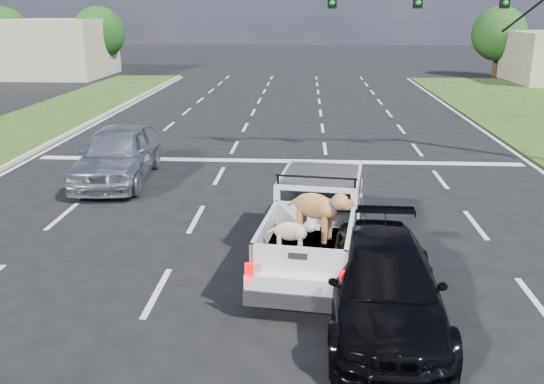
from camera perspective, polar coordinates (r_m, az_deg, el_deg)
The scene contains 10 objects.
ground at distance 10.93m, azimuth -2.27°, elevation -10.16°, with size 160.00×160.00×0.00m, color black.
road_markings at distance 16.99m, azimuth -0.12°, elevation 0.20°, with size 17.75×60.00×0.01m.
traffic_signal at distance 21.05m, azimuth 21.34°, elevation 15.47°, with size 9.11×0.31×7.00m.
building_left at distance 50.31m, azimuth -21.86°, elevation 13.11°, with size 10.00×8.00×4.40m, color #B5AA8A.
tree_far_b at distance 53.82m, azimuth -25.07°, elevation 14.11°, with size 4.20×4.20×5.40m.
tree_far_c at distance 50.60m, azimuth -16.79°, elevation 14.86°, with size 4.20×4.20×5.40m.
tree_far_d at distance 49.96m, azimuth 21.59°, elevation 14.37°, with size 4.20×4.20×5.40m.
pickup_truck at distance 12.00m, azimuth 4.28°, elevation -2.99°, with size 2.41×5.17×1.87m.
silver_sedan at distance 18.39m, azimuth -15.05°, elevation 3.68°, with size 2.02×5.01×1.71m, color silver.
black_coupe at distance 9.98m, azimuth 10.99°, elevation -9.01°, with size 1.89×4.65×1.35m, color black.
Camera 1 is at (1.00, -9.62, 5.09)m, focal length 38.00 mm.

